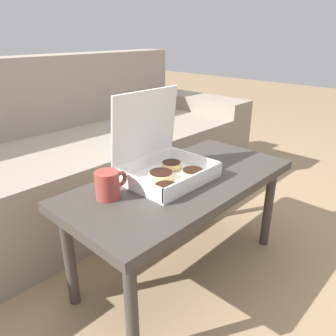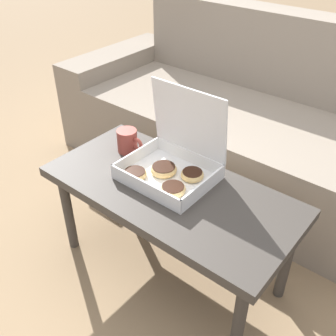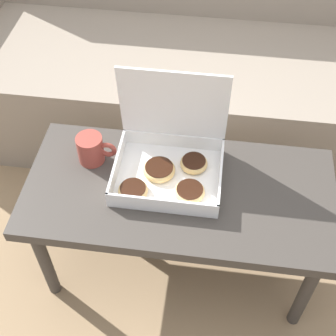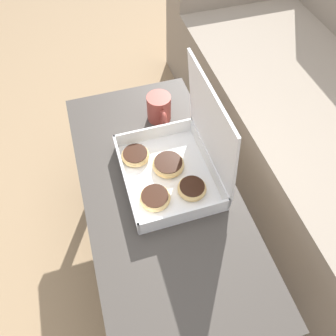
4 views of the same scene
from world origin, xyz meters
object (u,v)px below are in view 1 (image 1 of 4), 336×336
object	(u,v)px
coffee_table	(182,190)
coffee_mug	(108,185)
couch	(73,161)
pastry_box	(165,164)

from	to	relation	value
coffee_table	coffee_mug	distance (m)	0.34
couch	coffee_table	size ratio (longest dim) A/B	2.42
coffee_table	couch	bearing A→B (deg)	90.00
pastry_box	couch	bearing A→B (deg)	87.07
couch	coffee_table	xyz separation A→B (m)	(0.00, -0.87, 0.11)
couch	coffee_mug	size ratio (longest dim) A/B	18.30
couch	coffee_table	world-z (taller)	couch
couch	coffee_mug	xyz separation A→B (m)	(-0.31, -0.79, 0.21)
couch	pastry_box	distance (m)	0.84
coffee_table	coffee_mug	bearing A→B (deg)	164.00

